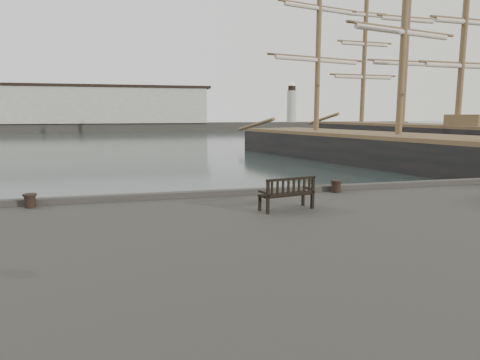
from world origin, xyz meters
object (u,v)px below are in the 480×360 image
at_px(bench, 287,200).
at_px(bollard_right, 336,186).
at_px(bollard_left, 30,201).
at_px(tall_ship_far, 401,140).
at_px(tall_ship_main, 397,157).

xyz_separation_m(bench, bollard_right, (2.51, 2.06, -0.08)).
relative_size(bollard_left, tall_ship_far, 0.01).
bearing_deg(bench, tall_ship_far, 39.04).
height_order(bollard_right, tall_ship_main, tall_ship_main).
bearing_deg(tall_ship_far, bollard_left, -139.84).
height_order(bollard_right, tall_ship_far, tall_ship_far).
xyz_separation_m(bollard_right, tall_ship_far, (26.31, 34.17, -0.89)).
relative_size(bench, bollard_right, 3.94).
distance_m(bollard_left, bollard_right, 9.32).
bearing_deg(bench, bollard_right, 26.89).
distance_m(bollard_left, tall_ship_far, 49.38).
bearing_deg(tall_ship_main, tall_ship_far, 39.70).
distance_m(bollard_left, tall_ship_main, 29.37).
xyz_separation_m(bollard_left, tall_ship_main, (23.62, 17.43, -1.04)).
bearing_deg(tall_ship_far, bench, -132.15).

